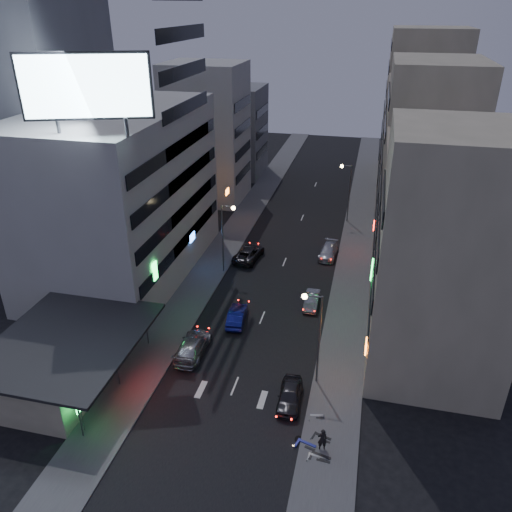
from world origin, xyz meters
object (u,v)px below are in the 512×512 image
(parked_car_right_near, at_px, (290,395))
(road_car_blue, at_px, (237,316))
(scooter_black_a, at_px, (332,451))
(scooter_silver_b, at_px, (324,409))
(parked_car_right_far, at_px, (328,251))
(person, at_px, (322,439))
(parked_car_right_mid, at_px, (312,300))
(road_car_silver, at_px, (193,346))
(scooter_blue, at_px, (318,439))
(scooter_silver_a, at_px, (328,451))
(parked_car_left, at_px, (249,253))
(scooter_black_b, at_px, (333,433))

(parked_car_right_near, height_order, road_car_blue, parked_car_right_near)
(scooter_black_a, relative_size, scooter_silver_b, 1.23)
(parked_car_right_far, xyz_separation_m, person, (2.67, -29.45, 0.30))
(parked_car_right_mid, xyz_separation_m, person, (3.13, -18.02, 0.36))
(road_car_silver, bearing_deg, person, 145.70)
(parked_car_right_near, height_order, person, person)
(person, distance_m, scooter_silver_b, 3.25)
(road_car_blue, height_order, scooter_blue, road_car_blue)
(person, xyz_separation_m, scooter_silver_a, (0.44, -0.64, -0.32))
(parked_car_right_near, xyz_separation_m, parked_car_left, (-8.89, 22.57, 0.04))
(parked_car_right_mid, relative_size, road_car_silver, 0.70)
(parked_car_right_near, bearing_deg, scooter_black_b, -42.32)
(road_car_silver, height_order, scooter_blue, road_car_silver)
(parked_car_right_near, relative_size, parked_car_right_mid, 1.11)
(parked_car_right_near, distance_m, scooter_black_b, 4.61)
(parked_car_right_mid, height_order, parked_car_left, parked_car_left)
(parked_car_right_mid, relative_size, scooter_black_a, 1.89)
(parked_car_left, bearing_deg, scooter_silver_a, 121.11)
(parked_car_right_mid, distance_m, scooter_silver_a, 19.00)
(scooter_black_a, bearing_deg, road_car_silver, 68.97)
(parked_car_right_mid, relative_size, scooter_black_b, 2.02)
(parked_car_right_far, bearing_deg, parked_car_left, -159.40)
(scooter_black_b, bearing_deg, road_car_blue, 56.60)
(scooter_black_a, xyz_separation_m, scooter_silver_b, (-1.00, 3.84, -0.12))
(scooter_silver_a, bearing_deg, parked_car_right_far, 11.17)
(parked_car_right_far, distance_m, scooter_blue, 29.38)
(scooter_silver_a, relative_size, scooter_blue, 0.89)
(parked_car_right_near, xyz_separation_m, scooter_black_a, (3.68, -4.61, 0.02))
(road_car_blue, relative_size, person, 2.51)
(road_car_blue, height_order, scooter_black_b, road_car_blue)
(scooter_black_a, height_order, scooter_silver_b, scooter_black_a)
(road_car_silver, bearing_deg, scooter_black_a, 145.32)
(parked_car_right_far, xyz_separation_m, scooter_black_b, (3.28, -28.42, 0.01))
(parked_car_right_mid, bearing_deg, scooter_black_a, -79.20)
(scooter_black_a, xyz_separation_m, scooter_silver_a, (-0.32, -0.02, -0.07))
(parked_car_right_near, height_order, road_car_silver, road_car_silver)
(parked_car_right_far, bearing_deg, scooter_blue, -82.35)
(road_car_silver, distance_m, scooter_black_a, 15.53)
(road_car_silver, distance_m, scooter_black_b, 14.55)
(parked_car_right_mid, relative_size, road_car_blue, 0.88)
(parked_car_left, height_order, scooter_silver_a, parked_car_left)
(parked_car_right_near, xyz_separation_m, person, (2.92, -3.99, 0.27))
(parked_car_right_mid, height_order, scooter_silver_b, parked_car_right_mid)
(road_car_blue, relative_size, scooter_silver_a, 2.40)
(scooter_black_b, xyz_separation_m, scooter_silver_b, (-0.85, 2.19, -0.08))
(parked_car_left, relative_size, scooter_silver_b, 3.32)
(road_car_blue, distance_m, person, 16.63)
(parked_car_left, bearing_deg, scooter_blue, 120.38)
(parked_car_left, height_order, parked_car_right_far, parked_car_left)
(road_car_silver, bearing_deg, parked_car_left, -92.19)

